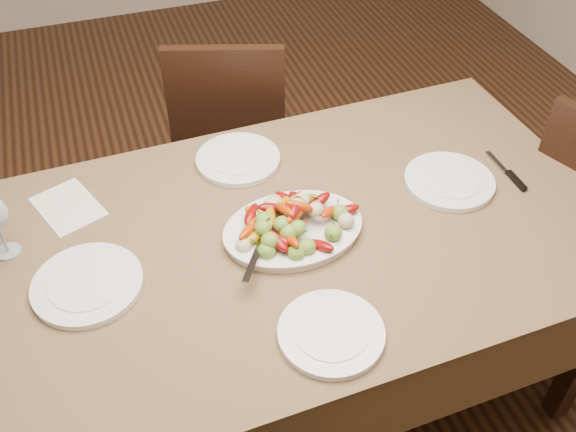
{
  "coord_description": "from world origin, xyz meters",
  "views": [
    {
      "loc": [
        -0.23,
        -1.31,
        2.0
      ],
      "look_at": [
        0.18,
        -0.12,
        0.82
      ],
      "focal_mm": 40.0,
      "sensor_mm": 36.0,
      "label": 1
    }
  ],
  "objects_px": {
    "serving_platter": "(293,231)",
    "plate_right": "(449,181)",
    "plate_far": "(238,159)",
    "chair_far": "(233,131)",
    "plate_left": "(87,285)",
    "dining_table": "(288,318)",
    "plate_near": "(331,333)"
  },
  "relations": [
    {
      "from": "chair_far",
      "to": "plate_far",
      "type": "relative_size",
      "value": 3.64
    },
    {
      "from": "plate_left",
      "to": "plate_right",
      "type": "xyz_separation_m",
      "value": [
        1.07,
        0.06,
        0.0
      ]
    },
    {
      "from": "serving_platter",
      "to": "plate_right",
      "type": "relative_size",
      "value": 1.41
    },
    {
      "from": "plate_left",
      "to": "plate_right",
      "type": "relative_size",
      "value": 1.04
    },
    {
      "from": "chair_far",
      "to": "plate_left",
      "type": "relative_size",
      "value": 3.4
    },
    {
      "from": "dining_table",
      "to": "plate_right",
      "type": "height_order",
      "value": "plate_right"
    },
    {
      "from": "plate_far",
      "to": "plate_near",
      "type": "relative_size",
      "value": 1.03
    },
    {
      "from": "serving_platter",
      "to": "plate_left",
      "type": "distance_m",
      "value": 0.55
    },
    {
      "from": "plate_right",
      "to": "plate_far",
      "type": "bearing_deg",
      "value": 151.5
    },
    {
      "from": "chair_far",
      "to": "plate_far",
      "type": "bearing_deg",
      "value": 95.98
    },
    {
      "from": "plate_left",
      "to": "plate_near",
      "type": "xyz_separation_m",
      "value": [
        0.53,
        -0.34,
        0.0
      ]
    },
    {
      "from": "plate_left",
      "to": "serving_platter",
      "type": "bearing_deg",
      "value": 1.05
    },
    {
      "from": "plate_left",
      "to": "plate_far",
      "type": "bearing_deg",
      "value": 36.43
    },
    {
      "from": "chair_far",
      "to": "plate_near",
      "type": "distance_m",
      "value": 1.3
    },
    {
      "from": "plate_near",
      "to": "plate_left",
      "type": "bearing_deg",
      "value": 147.01
    },
    {
      "from": "serving_platter",
      "to": "plate_near",
      "type": "xyz_separation_m",
      "value": [
        -0.03,
        -0.35,
        -0.0
      ]
    },
    {
      "from": "dining_table",
      "to": "plate_near",
      "type": "bearing_deg",
      "value": -92.79
    },
    {
      "from": "serving_platter",
      "to": "chair_far",
      "type": "bearing_deg",
      "value": 86.1
    },
    {
      "from": "dining_table",
      "to": "plate_far",
      "type": "distance_m",
      "value": 0.52
    },
    {
      "from": "plate_left",
      "to": "plate_far",
      "type": "distance_m",
      "value": 0.62
    },
    {
      "from": "plate_left",
      "to": "plate_right",
      "type": "height_order",
      "value": "same"
    },
    {
      "from": "plate_right",
      "to": "plate_far",
      "type": "distance_m",
      "value": 0.65
    },
    {
      "from": "serving_platter",
      "to": "plate_left",
      "type": "height_order",
      "value": "serving_platter"
    },
    {
      "from": "serving_platter",
      "to": "plate_left",
      "type": "xyz_separation_m",
      "value": [
        -0.55,
        -0.01,
        -0.0
      ]
    },
    {
      "from": "chair_far",
      "to": "plate_near",
      "type": "bearing_deg",
      "value": 103.84
    },
    {
      "from": "dining_table",
      "to": "plate_far",
      "type": "bearing_deg",
      "value": 97.23
    },
    {
      "from": "chair_far",
      "to": "plate_right",
      "type": "relative_size",
      "value": 3.55
    },
    {
      "from": "plate_far",
      "to": "dining_table",
      "type": "bearing_deg",
      "value": -82.77
    },
    {
      "from": "plate_left",
      "to": "plate_near",
      "type": "bearing_deg",
      "value": -32.99
    },
    {
      "from": "dining_table",
      "to": "plate_left",
      "type": "distance_m",
      "value": 0.67
    },
    {
      "from": "plate_right",
      "to": "plate_far",
      "type": "height_order",
      "value": "same"
    },
    {
      "from": "plate_far",
      "to": "plate_near",
      "type": "xyz_separation_m",
      "value": [
        0.03,
        -0.71,
        0.0
      ]
    }
  ]
}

